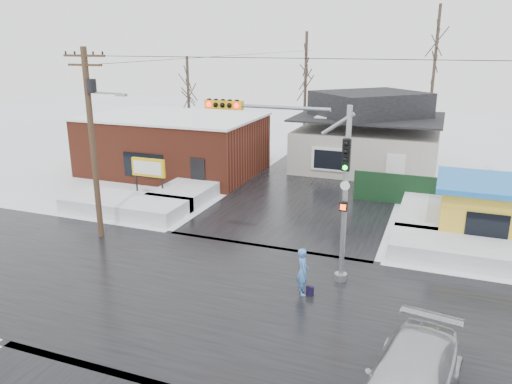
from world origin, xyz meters
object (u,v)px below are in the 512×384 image
(traffic_signal, at_px, (306,168))
(marquee_sign, at_px, (148,169))
(pedestrian, at_px, (303,272))
(car, at_px, (410,381))
(utility_pole, at_px, (93,134))
(kiosk, at_px, (485,209))

(traffic_signal, bearing_deg, marquee_sign, 150.28)
(marquee_sign, distance_m, pedestrian, 14.42)
(traffic_signal, distance_m, marquee_sign, 13.42)
(traffic_signal, distance_m, car, 8.84)
(utility_pole, height_order, car, utility_pole)
(kiosk, distance_m, car, 13.72)
(pedestrian, xyz_separation_m, car, (4.26, -4.86, -0.17))
(traffic_signal, height_order, utility_pole, utility_pole)
(utility_pole, xyz_separation_m, pedestrian, (10.79, -2.14, -4.19))
(utility_pole, bearing_deg, pedestrian, -11.23)
(utility_pole, height_order, pedestrian, utility_pole)
(kiosk, bearing_deg, car, -99.96)
(pedestrian, height_order, car, pedestrian)
(traffic_signal, xyz_separation_m, kiosk, (7.07, 7.03, -3.08))
(traffic_signal, distance_m, utility_pole, 10.39)
(utility_pole, relative_size, pedestrian, 4.87)
(pedestrian, bearing_deg, marquee_sign, 31.16)
(traffic_signal, xyz_separation_m, utility_pole, (-10.36, 0.53, 0.57))
(traffic_signal, height_order, pedestrian, traffic_signal)
(utility_pole, relative_size, kiosk, 1.96)
(traffic_signal, relative_size, marquee_sign, 2.75)
(utility_pole, distance_m, kiosk, 18.95)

